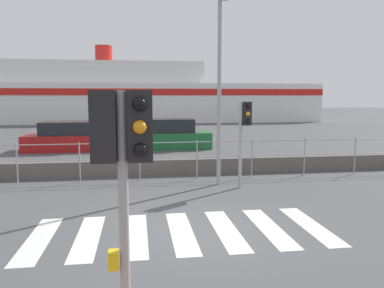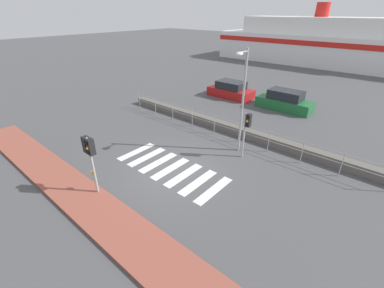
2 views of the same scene
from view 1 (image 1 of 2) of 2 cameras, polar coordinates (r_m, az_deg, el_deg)
name	(u,v)px [view 1 (image 1 of 2)]	position (r m, az deg, el deg)	size (l,w,h in m)	color
ground_plane	(189,232)	(7.62, -0.51, -13.21)	(160.00, 160.00, 0.00)	#4C4C4F
crosswalk	(182,232)	(7.61, -1.60, -13.23)	(5.85, 2.40, 0.01)	silver
seawall	(167,166)	(13.00, -3.89, -3.43)	(18.52, 0.55, 0.53)	#605B54
harbor_fence	(169,154)	(12.05, -3.60, -1.56)	(16.71, 0.04, 1.27)	#9EA0A3
traffic_light_near	(122,153)	(3.66, -10.61, -1.32)	(0.58, 0.41, 2.72)	#9EA0A3
traffic_light_far	(245,125)	(10.91, 8.01, 2.90)	(0.34, 0.32, 2.52)	#9EA0A3
streetlamp	(221,69)	(11.07, 4.41, 11.32)	(0.32, 1.00, 5.53)	#9EA0A3
ferry_boat	(138,97)	(41.62, -8.23, 7.11)	(36.86, 8.37, 8.06)	white
parked_car_red	(67,138)	(19.69, -18.46, 0.87)	(4.08, 1.87, 1.44)	#B21919
parked_car_green	(169,136)	(19.44, -3.59, 1.26)	(4.29, 1.75, 1.54)	#1E6633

